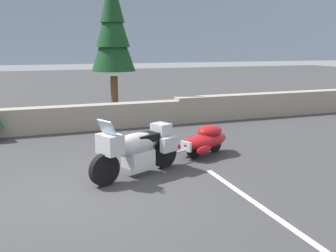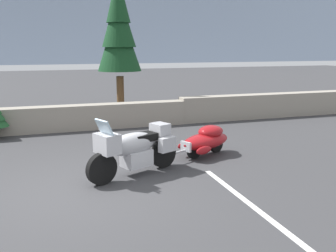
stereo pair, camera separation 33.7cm
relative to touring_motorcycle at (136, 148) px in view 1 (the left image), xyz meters
The scene contains 7 objects.
ground_plane 1.39m from the touring_motorcycle, 154.09° to the right, with size 80.00×80.00×0.00m, color #38383A.
stone_guard_wall 5.13m from the touring_motorcycle, 101.12° to the left, with size 24.00×0.64×0.93m.
distant_ridgeline 95.32m from the touring_motorcycle, 90.68° to the left, with size 240.00×80.00×16.00m, color #8C9EB7.
touring_motorcycle is the anchor object (origin of this frame).
car_shaped_trailer 2.29m from the touring_motorcycle, 24.10° to the left, with size 2.16×1.25×0.76m.
pine_tree_tall 7.69m from the touring_motorcycle, 81.68° to the left, with size 1.70×1.70×5.53m.
parking_stripe_marker 2.68m from the touring_motorcycle, 51.77° to the right, with size 0.12×3.60×0.01m, color silver.
Camera 1 is at (-0.83, -6.81, 2.72)m, focal length 39.43 mm.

